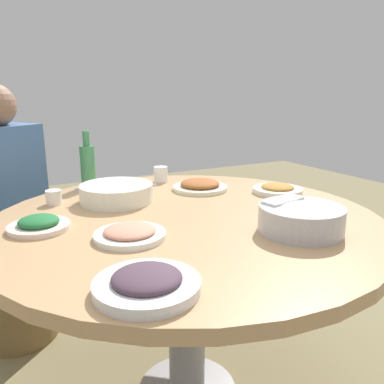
{
  "coord_description": "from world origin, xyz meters",
  "views": [
    {
      "loc": [
        0.61,
        1.16,
        1.18
      ],
      "look_at": [
        -0.02,
        0.01,
        0.84
      ],
      "focal_mm": 36.54,
      "sensor_mm": 36.0,
      "label": 1
    }
  ],
  "objects_px": {
    "dish_eggplant": "(147,283)",
    "tea_cup_far": "(161,174)",
    "soup_bowl": "(117,194)",
    "stool_for_diner_left": "(17,294)",
    "round_dining_table": "(187,244)",
    "dish_stirfry": "(200,186)",
    "rice_bowl": "(301,218)",
    "dish_shrimp": "(130,233)",
    "green_bottle": "(88,165)",
    "dish_greens": "(39,224)",
    "tea_cup_near": "(54,197)",
    "dish_tofu_braise": "(277,189)",
    "diner_left": "(3,185)"
  },
  "relations": [
    {
      "from": "round_dining_table",
      "to": "tea_cup_near",
      "type": "height_order",
      "value": "tea_cup_near"
    },
    {
      "from": "soup_bowl",
      "to": "dish_stirfry",
      "type": "bearing_deg",
      "value": -178.31
    },
    {
      "from": "green_bottle",
      "to": "tea_cup_near",
      "type": "bearing_deg",
      "value": 48.1
    },
    {
      "from": "dish_stirfry",
      "to": "stool_for_diner_left",
      "type": "height_order",
      "value": "dish_stirfry"
    },
    {
      "from": "dish_shrimp",
      "to": "dish_stirfry",
      "type": "bearing_deg",
      "value": -138.85
    },
    {
      "from": "dish_stirfry",
      "to": "dish_greens",
      "type": "bearing_deg",
      "value": 16.4
    },
    {
      "from": "round_dining_table",
      "to": "diner_left",
      "type": "distance_m",
      "value": 0.93
    },
    {
      "from": "dish_stirfry",
      "to": "green_bottle",
      "type": "bearing_deg",
      "value": -33.49
    },
    {
      "from": "round_dining_table",
      "to": "stool_for_diner_left",
      "type": "distance_m",
      "value": 1.01
    },
    {
      "from": "round_dining_table",
      "to": "dish_shrimp",
      "type": "xyz_separation_m",
      "value": [
        0.25,
        0.11,
        0.12
      ]
    },
    {
      "from": "dish_stirfry",
      "to": "tea_cup_near",
      "type": "distance_m",
      "value": 0.62
    },
    {
      "from": "soup_bowl",
      "to": "dish_shrimp",
      "type": "height_order",
      "value": "soup_bowl"
    },
    {
      "from": "dish_tofu_braise",
      "to": "dish_stirfry",
      "type": "bearing_deg",
      "value": -37.62
    },
    {
      "from": "dish_greens",
      "to": "green_bottle",
      "type": "relative_size",
      "value": 0.75
    },
    {
      "from": "green_bottle",
      "to": "stool_for_diner_left",
      "type": "relative_size",
      "value": 0.56
    },
    {
      "from": "round_dining_table",
      "to": "tea_cup_near",
      "type": "bearing_deg",
      "value": -43.72
    },
    {
      "from": "dish_tofu_braise",
      "to": "stool_for_diner_left",
      "type": "bearing_deg",
      "value": -31.75
    },
    {
      "from": "dish_shrimp",
      "to": "green_bottle",
      "type": "bearing_deg",
      "value": -94.29
    },
    {
      "from": "dish_greens",
      "to": "green_bottle",
      "type": "distance_m",
      "value": 0.57
    },
    {
      "from": "rice_bowl",
      "to": "round_dining_table",
      "type": "bearing_deg",
      "value": -53.08
    },
    {
      "from": "soup_bowl",
      "to": "stool_for_diner_left",
      "type": "height_order",
      "value": "soup_bowl"
    },
    {
      "from": "green_bottle",
      "to": "dish_greens",
      "type": "bearing_deg",
      "value": 60.09
    },
    {
      "from": "dish_tofu_braise",
      "to": "tea_cup_near",
      "type": "bearing_deg",
      "value": -17.4
    },
    {
      "from": "dish_shrimp",
      "to": "round_dining_table",
      "type": "bearing_deg",
      "value": -155.34
    },
    {
      "from": "round_dining_table",
      "to": "dish_tofu_braise",
      "type": "bearing_deg",
      "value": -169.13
    },
    {
      "from": "rice_bowl",
      "to": "tea_cup_near",
      "type": "distance_m",
      "value": 0.92
    },
    {
      "from": "green_bottle",
      "to": "stool_for_diner_left",
      "type": "bearing_deg",
      "value": -24.24
    },
    {
      "from": "dish_greens",
      "to": "tea_cup_near",
      "type": "relative_size",
      "value": 3.2
    },
    {
      "from": "dish_eggplant",
      "to": "dish_shrimp",
      "type": "height_order",
      "value": "dish_eggplant"
    },
    {
      "from": "dish_eggplant",
      "to": "tea_cup_far",
      "type": "xyz_separation_m",
      "value": [
        -0.46,
        -0.96,
        0.02
      ]
    },
    {
      "from": "round_dining_table",
      "to": "soup_bowl",
      "type": "relative_size",
      "value": 4.47
    },
    {
      "from": "green_bottle",
      "to": "tea_cup_near",
      "type": "distance_m",
      "value": 0.29
    },
    {
      "from": "soup_bowl",
      "to": "dish_eggplant",
      "type": "height_order",
      "value": "soup_bowl"
    },
    {
      "from": "rice_bowl",
      "to": "green_bottle",
      "type": "distance_m",
      "value": 1.0
    },
    {
      "from": "stool_for_diner_left",
      "to": "diner_left",
      "type": "distance_m",
      "value": 0.54
    },
    {
      "from": "dish_stirfry",
      "to": "dish_greens",
      "type": "relative_size",
      "value": 1.26
    },
    {
      "from": "round_dining_table",
      "to": "dish_eggplant",
      "type": "xyz_separation_m",
      "value": [
        0.33,
        0.44,
        0.13
      ]
    },
    {
      "from": "dish_tofu_braise",
      "to": "dish_greens",
      "type": "xyz_separation_m",
      "value": [
        0.97,
        0.0,
        0.0
      ]
    },
    {
      "from": "rice_bowl",
      "to": "green_bottle",
      "type": "xyz_separation_m",
      "value": [
        0.43,
        -0.89,
        0.06
      ]
    },
    {
      "from": "round_dining_table",
      "to": "soup_bowl",
      "type": "bearing_deg",
      "value": -60.82
    },
    {
      "from": "soup_bowl",
      "to": "diner_left",
      "type": "distance_m",
      "value": 0.59
    },
    {
      "from": "soup_bowl",
      "to": "dish_tofu_braise",
      "type": "bearing_deg",
      "value": 163.43
    },
    {
      "from": "soup_bowl",
      "to": "tea_cup_near",
      "type": "relative_size",
      "value": 5.07
    },
    {
      "from": "tea_cup_far",
      "to": "tea_cup_near",
      "type": "bearing_deg",
      "value": 16.68
    },
    {
      "from": "dish_stirfry",
      "to": "rice_bowl",
      "type": "bearing_deg",
      "value": 91.04
    },
    {
      "from": "dish_stirfry",
      "to": "dish_shrimp",
      "type": "bearing_deg",
      "value": 41.15
    },
    {
      "from": "dish_stirfry",
      "to": "stool_for_diner_left",
      "type": "xyz_separation_m",
      "value": [
        0.77,
        -0.44,
        -0.54
      ]
    },
    {
      "from": "stool_for_diner_left",
      "to": "soup_bowl",
      "type": "bearing_deg",
      "value": 130.66
    },
    {
      "from": "dish_stirfry",
      "to": "dish_greens",
      "type": "distance_m",
      "value": 0.73
    },
    {
      "from": "round_dining_table",
      "to": "rice_bowl",
      "type": "relative_size",
      "value": 5.18
    }
  ]
}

